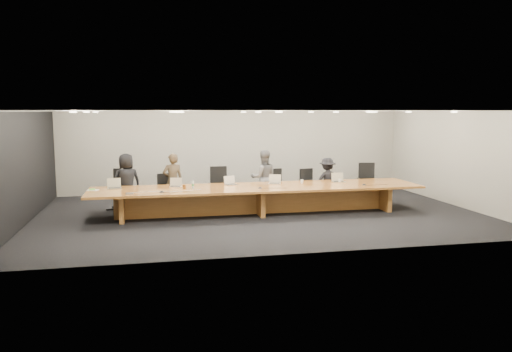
{
  "coord_description": "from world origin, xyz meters",
  "views": [
    {
      "loc": [
        -2.84,
        -13.15,
        2.77
      ],
      "look_at": [
        0.0,
        0.3,
        1.0
      ],
      "focal_mm": 35.0,
      "sensor_mm": 36.0,
      "label": 1
    }
  ],
  "objects_px": {
    "chair_far_left": "(120,189)",
    "amber_mug": "(184,187)",
    "chair_mid_right": "(277,186)",
    "chair_right": "(310,186)",
    "laptop_c": "(231,180)",
    "av_box": "(130,194)",
    "person_d": "(327,180)",
    "laptop_a": "(114,183)",
    "laptop_e": "(339,177)",
    "person_b": "(173,181)",
    "chair_left": "(166,191)",
    "chair_far_right": "(368,182)",
    "mic_center": "(260,188)",
    "laptop_d": "(275,179)",
    "mic_right": "(364,184)",
    "person_c": "(264,178)",
    "laptop_b": "(175,182)",
    "paper_cup_near": "(302,181)",
    "person_a": "(127,182)",
    "paper_cup_far": "(340,181)",
    "mic_left": "(162,192)",
    "conference_table": "(258,195)",
    "chair_mid_left": "(220,186)",
    "water_bottle": "(193,185)"
  },
  "relations": [
    {
      "from": "chair_far_right",
      "to": "person_a",
      "type": "xyz_separation_m",
      "value": [
        -7.33,
        -0.15,
        0.21
      ]
    },
    {
      "from": "laptop_d",
      "to": "chair_far_right",
      "type": "bearing_deg",
      "value": 35.89
    },
    {
      "from": "chair_far_right",
      "to": "person_d",
      "type": "distance_m",
      "value": 1.4
    },
    {
      "from": "chair_far_left",
      "to": "chair_mid_right",
      "type": "bearing_deg",
      "value": 17.3
    },
    {
      "from": "paper_cup_far",
      "to": "mic_right",
      "type": "height_order",
      "value": "paper_cup_far"
    },
    {
      "from": "laptop_a",
      "to": "laptop_e",
      "type": "xyz_separation_m",
      "value": [
        6.28,
        -0.05,
        -0.0
      ]
    },
    {
      "from": "chair_right",
      "to": "mic_center",
      "type": "relative_size",
      "value": 8.34
    },
    {
      "from": "laptop_d",
      "to": "mic_right",
      "type": "xyz_separation_m",
      "value": [
        2.38,
        -0.74,
        -0.12
      ]
    },
    {
      "from": "chair_right",
      "to": "chair_mid_left",
      "type": "bearing_deg",
      "value": 167.11
    },
    {
      "from": "laptop_c",
      "to": "mic_center",
      "type": "height_order",
      "value": "laptop_c"
    },
    {
      "from": "person_b",
      "to": "laptop_e",
      "type": "relative_size",
      "value": 4.54
    },
    {
      "from": "chair_far_left",
      "to": "paper_cup_far",
      "type": "xyz_separation_m",
      "value": [
        6.21,
        -1.01,
        0.21
      ]
    },
    {
      "from": "chair_far_left",
      "to": "laptop_c",
      "type": "height_order",
      "value": "chair_far_left"
    },
    {
      "from": "laptop_a",
      "to": "laptop_d",
      "type": "height_order",
      "value": "laptop_a"
    },
    {
      "from": "chair_right",
      "to": "person_d",
      "type": "distance_m",
      "value": 0.56
    },
    {
      "from": "chair_mid_right",
      "to": "mic_center",
      "type": "distance_m",
      "value": 1.88
    },
    {
      "from": "mic_right",
      "to": "person_d",
      "type": "bearing_deg",
      "value": 109.28
    },
    {
      "from": "chair_far_left",
      "to": "person_c",
      "type": "relative_size",
      "value": 0.72
    },
    {
      "from": "chair_left",
      "to": "chair_far_right",
      "type": "xyz_separation_m",
      "value": [
        6.25,
        -0.05,
        0.1
      ]
    },
    {
      "from": "conference_table",
      "to": "person_a",
      "type": "height_order",
      "value": "person_a"
    },
    {
      "from": "conference_table",
      "to": "av_box",
      "type": "relative_size",
      "value": 50.85
    },
    {
      "from": "chair_far_left",
      "to": "person_d",
      "type": "distance_m",
      "value": 6.15
    },
    {
      "from": "person_d",
      "to": "mic_right",
      "type": "bearing_deg",
      "value": 105.06
    },
    {
      "from": "paper_cup_near",
      "to": "mic_center",
      "type": "bearing_deg",
      "value": -152.98
    },
    {
      "from": "paper_cup_far",
      "to": "mic_left",
      "type": "bearing_deg",
      "value": -171.61
    },
    {
      "from": "laptop_b",
      "to": "paper_cup_near",
      "type": "relative_size",
      "value": 3.18
    },
    {
      "from": "mic_right",
      "to": "person_a",
      "type": "bearing_deg",
      "value": 167.04
    },
    {
      "from": "conference_table",
      "to": "person_b",
      "type": "xyz_separation_m",
      "value": [
        -2.25,
        1.24,
        0.28
      ]
    },
    {
      "from": "person_a",
      "to": "laptop_a",
      "type": "xyz_separation_m",
      "value": [
        -0.28,
        -0.73,
        0.08
      ]
    },
    {
      "from": "av_box",
      "to": "laptop_a",
      "type": "bearing_deg",
      "value": 117.43
    },
    {
      "from": "chair_far_right",
      "to": "paper_cup_near",
      "type": "distance_m",
      "value": 2.62
    },
    {
      "from": "chair_mid_right",
      "to": "chair_right",
      "type": "bearing_deg",
      "value": -9.76
    },
    {
      "from": "laptop_c",
      "to": "person_b",
      "type": "bearing_deg",
      "value": 134.99
    },
    {
      "from": "chair_far_left",
      "to": "amber_mug",
      "type": "distance_m",
      "value": 2.18
    },
    {
      "from": "chair_mid_right",
      "to": "person_d",
      "type": "distance_m",
      "value": 1.55
    },
    {
      "from": "laptop_b",
      "to": "laptop_c",
      "type": "xyz_separation_m",
      "value": [
        1.54,
        0.06,
        0.0
      ]
    },
    {
      "from": "chair_far_right",
      "to": "laptop_e",
      "type": "distance_m",
      "value": 1.65
    },
    {
      "from": "chair_left",
      "to": "laptop_e",
      "type": "relative_size",
      "value": 2.87
    },
    {
      "from": "chair_far_right",
      "to": "amber_mug",
      "type": "height_order",
      "value": "chair_far_right"
    },
    {
      "from": "chair_left",
      "to": "laptop_b",
      "type": "height_order",
      "value": "chair_left"
    },
    {
      "from": "chair_right",
      "to": "av_box",
      "type": "distance_m",
      "value": 5.6
    },
    {
      "from": "person_c",
      "to": "laptop_a",
      "type": "bearing_deg",
      "value": 13.47
    },
    {
      "from": "chair_mid_right",
      "to": "chair_right",
      "type": "xyz_separation_m",
      "value": [
        1.01,
        -0.02,
        -0.01
      ]
    },
    {
      "from": "chair_far_right",
      "to": "laptop_a",
      "type": "distance_m",
      "value": 7.67
    },
    {
      "from": "laptop_c",
      "to": "av_box",
      "type": "height_order",
      "value": "laptop_c"
    },
    {
      "from": "chair_left",
      "to": "laptop_a",
      "type": "relative_size",
      "value": 2.82
    },
    {
      "from": "person_d",
      "to": "amber_mug",
      "type": "xyz_separation_m",
      "value": [
        -4.41,
        -1.18,
        0.11
      ]
    },
    {
      "from": "person_c",
      "to": "laptop_b",
      "type": "xyz_separation_m",
      "value": [
        -2.64,
        -0.85,
        0.05
      ]
    },
    {
      "from": "person_c",
      "to": "paper_cup_far",
      "type": "bearing_deg",
      "value": 157.38
    },
    {
      "from": "laptop_b",
      "to": "water_bottle",
      "type": "bearing_deg",
      "value": -30.01
    }
  ]
}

